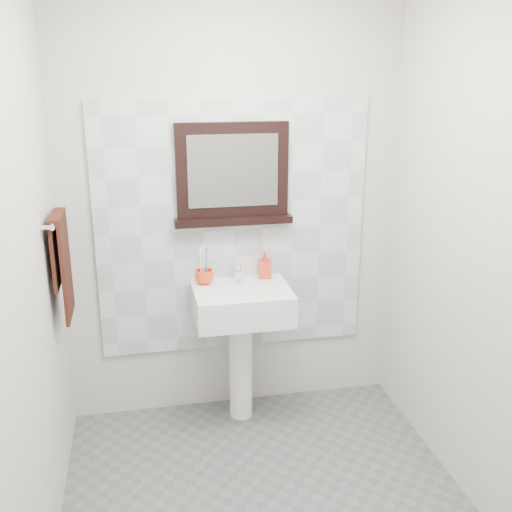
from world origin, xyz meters
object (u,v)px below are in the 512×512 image
at_px(pedestal_sink, 242,317).
at_px(soap_dispenser, 265,265).
at_px(framed_mirror, 232,176).
at_px(hand_towel, 62,258).
at_px(toothbrush_cup, 204,277).

distance_m(pedestal_sink, soap_dispenser, 0.35).
xyz_separation_m(soap_dispenser, framed_mirror, (-0.18, 0.04, 0.53)).
relative_size(soap_dispenser, framed_mirror, 0.24).
xyz_separation_m(soap_dispenser, hand_towel, (-1.12, -0.28, 0.20)).
xyz_separation_m(toothbrush_cup, framed_mirror, (0.19, 0.08, 0.57)).
height_order(toothbrush_cup, soap_dispenser, soap_dispenser).
bearing_deg(toothbrush_cup, framed_mirror, 22.61).
height_order(pedestal_sink, framed_mirror, framed_mirror).
bearing_deg(pedestal_sink, soap_dispenser, 40.63).
bearing_deg(soap_dispenser, framed_mirror, 175.05).
distance_m(pedestal_sink, toothbrush_cup, 0.32).
bearing_deg(soap_dispenser, toothbrush_cup, -166.46).
relative_size(soap_dispenser, hand_towel, 0.30).
relative_size(pedestal_sink, hand_towel, 1.75).
bearing_deg(pedestal_sink, hand_towel, -171.86).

